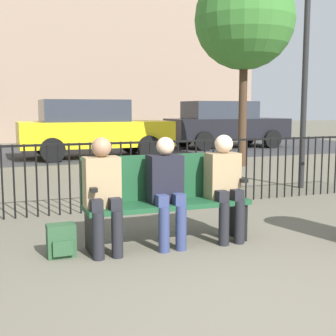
% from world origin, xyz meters
% --- Properties ---
extents(ground_plane, '(80.00, 80.00, 0.00)m').
position_xyz_m(ground_plane, '(0.00, 0.00, 0.00)').
color(ground_plane, '#605B4C').
extents(park_bench, '(1.71, 0.45, 0.92)m').
position_xyz_m(park_bench, '(0.00, 1.89, 0.49)').
color(park_bench, '#194728').
rests_on(park_bench, ground).
extents(seated_person_0, '(0.34, 0.39, 1.13)m').
position_xyz_m(seated_person_0, '(-0.69, 1.76, 0.63)').
color(seated_person_0, black).
rests_on(seated_person_0, ground).
extents(seated_person_1, '(0.34, 0.39, 1.12)m').
position_xyz_m(seated_person_1, '(-0.04, 1.76, 0.62)').
color(seated_person_1, navy).
rests_on(seated_person_1, ground).
extents(seated_person_2, '(0.34, 0.39, 1.13)m').
position_xyz_m(seated_person_2, '(0.62, 1.76, 0.63)').
color(seated_person_2, black).
rests_on(seated_person_2, ground).
extents(backpack, '(0.26, 0.21, 0.32)m').
position_xyz_m(backpack, '(-1.09, 1.80, 0.15)').
color(backpack, '#284C2D').
rests_on(backpack, ground).
extents(fence_railing, '(9.01, 0.03, 0.95)m').
position_xyz_m(fence_railing, '(-0.02, 3.57, 0.56)').
color(fence_railing, black).
rests_on(fence_railing, ground).
extents(tree_1, '(2.34, 2.34, 4.63)m').
position_xyz_m(tree_1, '(3.99, 7.28, 3.44)').
color(tree_1, '#422D1E').
rests_on(tree_1, ground).
extents(lamp_post, '(0.28, 0.28, 3.71)m').
position_xyz_m(lamp_post, '(3.42, 4.20, 2.45)').
color(lamp_post, black).
rests_on(lamp_post, ground).
extents(street_surface, '(24.00, 6.00, 0.01)m').
position_xyz_m(street_surface, '(0.00, 12.00, 0.00)').
color(street_surface, '#333335').
rests_on(street_surface, ground).
extents(parked_car_0, '(4.20, 1.94, 1.62)m').
position_xyz_m(parked_car_0, '(6.06, 12.13, 0.84)').
color(parked_car_0, black).
rests_on(parked_car_0, ground).
extents(parked_car_1, '(4.20, 1.94, 1.62)m').
position_xyz_m(parked_car_1, '(1.01, 10.48, 0.84)').
color(parked_car_1, yellow).
rests_on(parked_car_1, ground).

